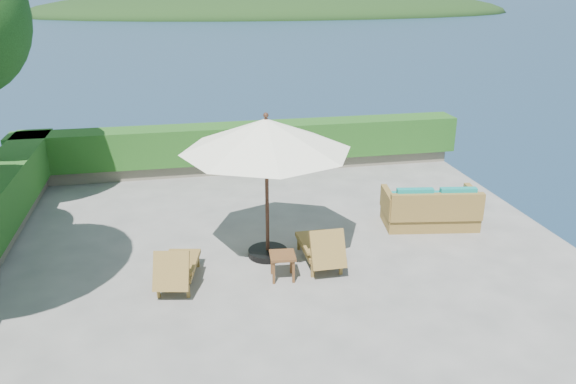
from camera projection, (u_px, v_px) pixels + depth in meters
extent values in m
plane|color=gray|center=(281.00, 260.00, 10.95)|extent=(12.00, 12.00, 0.00)
cube|color=#4F493E|center=(281.00, 327.00, 11.50)|extent=(12.00, 12.00, 3.00)
ellipsoid|color=black|center=(277.00, 14.00, 145.00)|extent=(126.00, 57.60, 12.60)
cube|color=gray|center=(245.00, 165.00, 16.02)|extent=(12.00, 0.60, 0.36)
cube|color=#154915|center=(244.00, 142.00, 15.79)|extent=(12.40, 0.90, 1.00)
cylinder|color=black|center=(268.00, 253.00, 11.11)|extent=(0.79, 0.79, 0.12)
cylinder|color=#371F14|center=(267.00, 190.00, 10.64)|extent=(0.07, 0.07, 2.78)
cone|color=white|center=(266.00, 135.00, 10.25)|extent=(3.28, 3.28, 0.61)
sphere|color=#371F14|center=(266.00, 115.00, 10.12)|extent=(0.10, 0.10, 0.10)
cube|color=olive|center=(158.00, 291.00, 9.62)|extent=(0.06, 0.06, 0.24)
cube|color=olive|center=(188.00, 291.00, 9.62)|extent=(0.06, 0.06, 0.24)
cube|color=olive|center=(171.00, 261.00, 10.65)|extent=(0.06, 0.06, 0.24)
cube|color=olive|center=(198.00, 261.00, 10.65)|extent=(0.06, 0.06, 0.24)
cube|color=olive|center=(179.00, 265.00, 10.16)|extent=(0.82, 1.28, 0.08)
cube|color=olive|center=(171.00, 271.00, 9.43)|extent=(0.67, 0.50, 0.64)
cube|color=olive|center=(160.00, 263.00, 9.94)|extent=(0.21, 0.77, 0.05)
cube|color=olive|center=(195.00, 263.00, 9.94)|extent=(0.21, 0.77, 0.05)
cube|color=olive|center=(313.00, 271.00, 10.28)|extent=(0.06, 0.06, 0.25)
cube|color=olive|center=(341.00, 268.00, 10.38)|extent=(0.06, 0.06, 0.25)
cube|color=olive|center=(299.00, 244.00, 11.34)|extent=(0.06, 0.06, 0.25)
cube|color=olive|center=(325.00, 241.00, 11.44)|extent=(0.06, 0.06, 0.25)
cube|color=olive|center=(318.00, 246.00, 10.89)|extent=(0.64, 1.26, 0.09)
cube|color=olive|center=(328.00, 249.00, 10.13)|extent=(0.64, 0.41, 0.67)
cube|color=olive|center=(304.00, 245.00, 10.60)|extent=(0.06, 0.82, 0.05)
cube|color=olive|center=(337.00, 242.00, 10.72)|extent=(0.06, 0.82, 0.05)
cube|color=brown|center=(274.00, 273.00, 10.02)|extent=(0.05, 0.05, 0.44)
cube|color=brown|center=(293.00, 272.00, 10.06)|extent=(0.05, 0.05, 0.44)
cube|color=brown|center=(272.00, 263.00, 10.35)|extent=(0.05, 0.05, 0.44)
cube|color=brown|center=(291.00, 262.00, 10.39)|extent=(0.05, 0.05, 0.44)
cube|color=brown|center=(282.00, 256.00, 10.12)|extent=(0.49, 0.49, 0.05)
cube|color=olive|center=(429.00, 215.00, 12.45)|extent=(2.12, 1.29, 0.44)
cube|color=olive|center=(437.00, 207.00, 11.88)|extent=(1.99, 0.46, 0.61)
cube|color=olive|center=(388.00, 202.00, 12.30)|extent=(0.28, 1.00, 0.50)
cube|color=olive|center=(473.00, 201.00, 12.38)|extent=(0.28, 1.00, 0.50)
cube|color=#12837C|center=(409.00, 201.00, 12.37)|extent=(0.97, 0.92, 0.20)
cube|color=#12837C|center=(450.00, 201.00, 12.41)|extent=(0.97, 0.92, 0.20)
cube|color=#12837C|center=(415.00, 197.00, 11.90)|extent=(0.79, 0.27, 0.40)
cube|color=#12837C|center=(458.00, 197.00, 11.94)|extent=(0.79, 0.27, 0.40)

